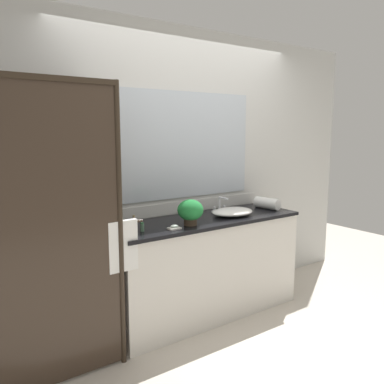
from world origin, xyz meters
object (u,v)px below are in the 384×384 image
sink_basin (232,212)px  amenity_bottle_conditioner (134,222)px  potted_plant (190,211)px  faucet (220,207)px  rolled_towel_near_edge (267,203)px  amenity_bottle_body_wash (142,227)px  soap_dish (174,227)px

sink_basin → amenity_bottle_conditioner: 0.96m
potted_plant → amenity_bottle_conditioner: 0.47m
sink_basin → faucet: faucet is taller
potted_plant → faucet: bearing=26.4°
sink_basin → rolled_towel_near_edge: 0.49m
amenity_bottle_conditioner → amenity_bottle_body_wash: bearing=-90.7°
sink_basin → faucet: bearing=90.0°
faucet → amenity_bottle_conditioner: (-0.95, -0.08, -0.00)m
soap_dish → amenity_bottle_body_wash: bearing=161.4°
rolled_towel_near_edge → faucet: bearing=163.5°
faucet → potted_plant: bearing=-153.6°
sink_basin → amenity_bottle_body_wash: (-0.96, -0.04, -0.00)m
sink_basin → potted_plant: (-0.53, -0.08, 0.09)m
amenity_bottle_body_wash → amenity_bottle_conditioner: size_ratio=0.69×
potted_plant → amenity_bottle_conditioner: (-0.42, 0.18, -0.07)m
soap_dish → rolled_towel_near_edge: (1.20, 0.16, 0.04)m
potted_plant → rolled_towel_near_edge: 1.03m
sink_basin → amenity_bottle_body_wash: 0.96m
potted_plant → rolled_towel_near_edge: (1.02, 0.12, -0.06)m
faucet → amenity_bottle_body_wash: size_ratio=2.39×
potted_plant → rolled_towel_near_edge: potted_plant is taller
soap_dish → faucet: bearing=23.0°
amenity_bottle_body_wash → rolled_towel_near_edge: (1.44, 0.08, 0.02)m
faucet → amenity_bottle_conditioner: faucet is taller
faucet → soap_dish: (-0.71, -0.30, -0.04)m
rolled_towel_near_edge → sink_basin: bearing=-175.8°
soap_dish → amenity_bottle_conditioner: bearing=137.1°
sink_basin → potted_plant: potted_plant is taller
sink_basin → faucet: size_ratio=2.40×
amenity_bottle_body_wash → faucet: bearing=13.1°
amenity_bottle_body_wash → amenity_bottle_conditioner: 0.14m
sink_basin → faucet: (0.00, 0.18, 0.02)m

